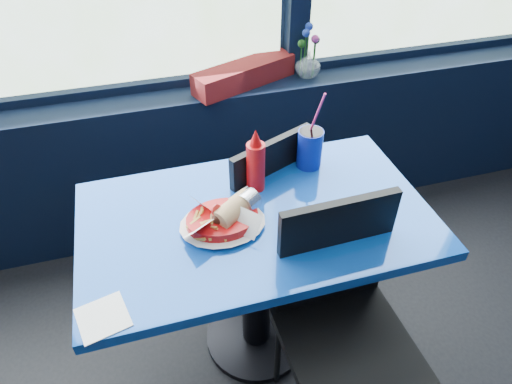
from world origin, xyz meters
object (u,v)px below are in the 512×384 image
chair_near_back (273,199)px  ketchup_bottle (256,163)px  food_basket (224,218)px  chair_near_front (342,312)px  near_table (256,251)px  soda_cup (310,148)px  flower_vase (308,61)px  planter_box (244,74)px

chair_near_back → ketchup_bottle: 0.42m
food_basket → chair_near_front: bearing=-52.6°
near_table → food_basket: bearing=-170.9°
chair_near_back → soda_cup: size_ratio=2.71×
food_basket → soda_cup: (0.39, 0.24, 0.05)m
chair_near_front → ketchup_bottle: size_ratio=3.67×
food_basket → ketchup_bottle: 0.24m
near_table → chair_near_back: (0.17, 0.33, -0.06)m
flower_vase → food_basket: flower_vase is taller
near_table → ketchup_bottle: ketchup_bottle is taller
chair_near_front → ketchup_bottle: 0.59m
soda_cup → planter_box: bearing=97.9°
chair_near_back → flower_vase: 0.73m
planter_box → flower_vase: flower_vase is taller
planter_box → near_table: bearing=-123.9°
planter_box → flower_vase: (0.32, -0.00, 0.03)m
chair_near_back → planter_box: planter_box is taller
near_table → planter_box: 0.92m
chair_near_back → soda_cup: 0.35m
ketchup_bottle → soda_cup: 0.25m
chair_near_front → chair_near_back: bearing=92.0°
ketchup_bottle → soda_cup: (0.24, 0.08, -0.03)m
chair_near_front → planter_box: chair_near_front is taller
planter_box → ketchup_bottle: bearing=-123.3°
flower_vase → chair_near_back: bearing=-122.9°
near_table → flower_vase: bearing=59.1°
near_table → flower_vase: size_ratio=4.59×
flower_vase → soda_cup: size_ratio=0.80×
chair_near_back → flower_vase: bearing=-146.3°
flower_vase → ketchup_bottle: 0.85m
near_table → chair_near_front: size_ratio=1.30×
near_table → chair_near_front: chair_near_front is taller
chair_near_front → flower_vase: size_ratio=3.53×
chair_near_front → flower_vase: 1.25m
flower_vase → food_basket: (-0.63, -0.87, -0.10)m
planter_box → ketchup_bottle: size_ratio=2.08×
near_table → chair_near_back: 0.38m
chair_near_back → food_basket: size_ratio=3.11×
chair_near_front → chair_near_back: (-0.04, 0.64, -0.02)m
planter_box → food_basket: bearing=-130.7°
flower_vase → chair_near_front: bearing=-104.5°
food_basket → ketchup_bottle: bearing=35.3°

